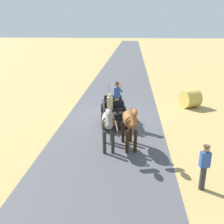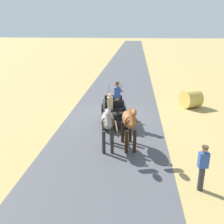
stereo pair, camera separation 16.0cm
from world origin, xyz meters
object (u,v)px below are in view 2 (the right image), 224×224
at_px(horse_off_side, 108,122).
at_px(pedestrian_walking, 203,167).
at_px(horse_near_side, 129,121).
at_px(hay_bale, 191,99).
at_px(horse_drawn_carriage, 114,110).

height_order(horse_off_side, pedestrian_walking, horse_off_side).
xyz_separation_m(horse_off_side, pedestrian_walking, (-3.47, 2.71, -0.44)).
xyz_separation_m(horse_near_side, hay_bale, (-4.02, -6.46, -0.72)).
xyz_separation_m(horse_drawn_carriage, hay_bale, (-4.94, -3.53, -0.22)).
height_order(horse_near_side, horse_off_side, same).
xyz_separation_m(horse_off_side, hay_bale, (-4.97, -6.60, -0.72)).
height_order(horse_off_side, hay_bale, horse_off_side).
bearing_deg(pedestrian_walking, hay_bale, -99.13).
relative_size(horse_off_side, hay_bale, 1.84).
bearing_deg(horse_near_side, pedestrian_walking, 131.51).
height_order(horse_drawn_carriage, hay_bale, horse_drawn_carriage).
bearing_deg(horse_drawn_carriage, hay_bale, -144.47).
bearing_deg(horse_near_side, hay_bale, -121.93).
bearing_deg(horse_off_side, horse_drawn_carriage, -90.44).
relative_size(horse_near_side, hay_bale, 1.84).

